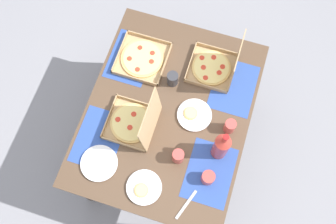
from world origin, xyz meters
TOP-DOWN VIEW (x-y plane):
  - ground_plane at (0.00, 0.00)m, footprint 6.00×6.00m
  - dining_table at (0.00, 0.00)m, footprint 1.25×0.98m
  - placemat_near_left at (-0.28, -0.34)m, footprint 0.36×0.26m
  - placemat_near_right at (0.28, -0.34)m, footprint 0.36×0.26m
  - placemat_far_left at (-0.28, 0.34)m, footprint 0.36×0.26m
  - placemat_far_right at (0.28, 0.34)m, footprint 0.36×0.26m
  - pizza_box_corner_right at (-0.36, 0.20)m, footprint 0.28×0.28m
  - pizza_box_center at (-0.29, -0.26)m, footprint 0.31×0.31m
  - pizza_box_edge_far at (0.14, -0.16)m, footprint 0.29×0.29m
  - plate_far_right at (-0.03, 0.16)m, footprint 0.21×0.21m
  - plate_middle at (0.42, -0.28)m, footprint 0.22×0.22m
  - plate_near_right at (0.47, 0.01)m, footprint 0.20×0.20m
  - soda_bottle at (0.15, 0.35)m, footprint 0.09×0.09m
  - cup_spare at (0.25, 0.14)m, footprint 0.07×0.07m
  - cup_clear_right at (-0.20, -0.03)m, footprint 0.07×0.07m
  - cup_clear_left at (0.32, 0.33)m, footprint 0.07×0.07m
  - cup_red at (-0.01, 0.38)m, footprint 0.07×0.07m
  - fork_by_far_right at (0.49, 0.26)m, footprint 0.18×0.08m

SIDE VIEW (x-z plane):
  - ground_plane at x=0.00m, z-range 0.00..0.00m
  - dining_table at x=0.00m, z-range 0.26..1.01m
  - placemat_near_left at x=-0.28m, z-range 0.75..0.75m
  - placemat_near_right at x=0.28m, z-range 0.75..0.75m
  - placemat_far_left at x=-0.28m, z-range 0.75..0.75m
  - placemat_far_right at x=0.28m, z-range 0.75..0.75m
  - fork_by_far_right at x=0.49m, z-range 0.75..0.76m
  - plate_middle at x=0.42m, z-range 0.75..0.77m
  - plate_near_right at x=0.47m, z-range 0.75..0.77m
  - plate_far_right at x=-0.03m, z-range 0.75..0.77m
  - pizza_box_center at x=-0.29m, z-range 0.74..0.78m
  - cup_clear_left at x=0.32m, z-range 0.75..0.84m
  - cup_clear_right at x=-0.20m, z-range 0.75..0.84m
  - pizza_box_corner_right at x=-0.36m, z-range 0.64..0.96m
  - cup_red at x=-0.01m, z-range 0.75..0.85m
  - pizza_box_edge_far at x=0.14m, z-range 0.64..0.96m
  - cup_spare at x=0.25m, z-range 0.75..0.85m
  - soda_bottle at x=0.15m, z-range 0.72..1.04m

